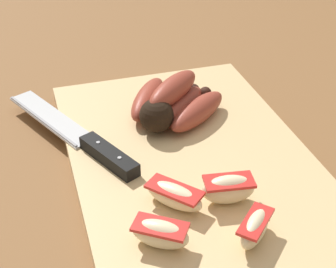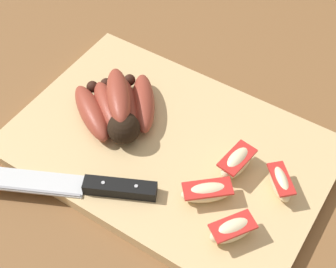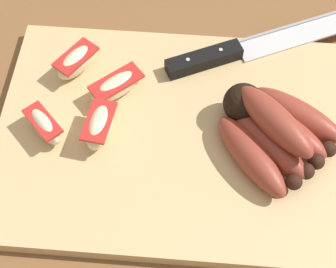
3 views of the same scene
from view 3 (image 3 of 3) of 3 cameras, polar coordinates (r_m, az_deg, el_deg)
The scene contains 8 objects.
ground_plane at distance 0.62m, azimuth 4.10°, elevation -1.37°, with size 6.00×6.00×0.00m, color brown.
cutting_board at distance 0.61m, azimuth 2.44°, elevation -0.35°, with size 0.46×0.31×0.02m, color tan.
banana_bunch at distance 0.59m, azimuth 11.47°, elevation 0.56°, with size 0.16×0.16×0.06m.
chefs_knife at distance 0.68m, azimuth 7.82°, elevation 9.26°, with size 0.27×0.15×0.02m.
apple_wedge_near at distance 0.61m, azimuth -13.64°, elevation 0.93°, with size 0.06×0.06×0.03m.
apple_wedge_middle at distance 0.66m, azimuth -10.13°, elevation 7.97°, with size 0.06×0.07×0.03m.
apple_wedge_far at distance 0.63m, azimuth -5.73°, elevation 5.36°, with size 0.07×0.07×0.03m.
apple_wedge_extra at distance 0.59m, azimuth -7.61°, elevation 0.90°, with size 0.04×0.07×0.04m.
Camera 3 is at (-0.02, -0.31, 0.54)m, focal length 54.69 mm.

